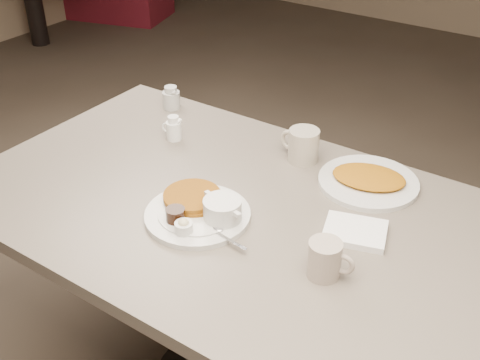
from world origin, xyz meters
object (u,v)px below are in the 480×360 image
Objects in this scene: creamer_right at (171,98)px; hash_plate at (368,180)px; creamer_left at (174,129)px; coffee_mug_near at (325,259)px; main_plate at (201,210)px; coffee_mug_far at (303,145)px; diner_table at (236,255)px.

creamer_right is 0.23× the size of hash_plate.
creamer_left is 1.00× the size of creamer_right.
creamer_right is at bearing 150.71° from coffee_mug_near.
main_plate is 0.41m from coffee_mug_far.
main_plate is 0.48m from hash_plate.
creamer_left is at bearing 138.98° from main_plate.
main_plate is 0.37m from coffee_mug_near.
diner_table is 4.39× the size of hash_plate.
diner_table is at bearing -27.35° from creamer_left.
creamer_right is 0.77m from hash_plate.
coffee_mug_far is at bearing 124.93° from coffee_mug_near.
diner_table is 0.43m from hash_plate.
coffee_mug_near is at bearing -29.29° from creamer_right.
diner_table is 0.22m from main_plate.
main_plate is 0.43m from creamer_left.
coffee_mug_far reaches higher than main_plate.
main_plate is 0.66m from creamer_right.
hash_plate is at bearing 9.37° from creamer_left.
coffee_mug_near is 0.41m from hash_plate.
coffee_mug_far is at bearing 84.67° from diner_table.
main_plate is at bearing -115.33° from diner_table.
coffee_mug_far reaches higher than diner_table.
main_plate is (-0.04, -0.09, 0.19)m from diner_table.
diner_table is 0.67m from creamer_right.
coffee_mug_near is at bearing -55.07° from coffee_mug_far.
main_plate reaches higher than hash_plate.
main_plate reaches higher than diner_table.
creamer_right is at bearing 136.51° from main_plate.
diner_table is 0.46m from creamer_left.
coffee_mug_near is 0.97m from creamer_right.
main_plate is 4.46× the size of creamer_right.
coffee_mug_near reaches higher than main_plate.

